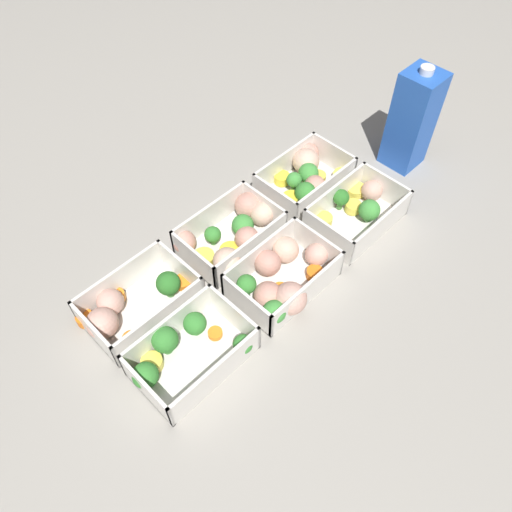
# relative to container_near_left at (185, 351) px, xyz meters

# --- Properties ---
(ground_plane) EXTENTS (4.00, 4.00, 0.00)m
(ground_plane) POSITION_rel_container_near_left_xyz_m (0.19, 0.05, -0.02)
(ground_plane) COLOR gray
(container_near_left) EXTENTS (0.17, 0.11, 0.06)m
(container_near_left) POSITION_rel_container_near_left_xyz_m (0.00, 0.00, 0.00)
(container_near_left) COLOR silver
(container_near_left) RESTS_ON ground_plane
(container_near_center) EXTENTS (0.18, 0.13, 0.06)m
(container_near_center) POSITION_rel_container_near_left_xyz_m (0.19, -0.01, 0.00)
(container_near_center) COLOR silver
(container_near_center) RESTS_ON ground_plane
(container_near_right) EXTENTS (0.17, 0.11, 0.06)m
(container_near_right) POSITION_rel_container_near_left_xyz_m (0.39, -0.00, -0.00)
(container_near_right) COLOR silver
(container_near_right) RESTS_ON ground_plane
(container_far_left) EXTENTS (0.19, 0.11, 0.06)m
(container_far_left) POSITION_rel_container_near_left_xyz_m (-0.01, 0.12, -0.00)
(container_far_left) COLOR silver
(container_far_left) RESTS_ON ground_plane
(container_far_center) EXTENTS (0.19, 0.14, 0.06)m
(container_far_center) POSITION_rel_container_near_left_xyz_m (0.20, 0.11, -0.00)
(container_far_center) COLOR silver
(container_far_center) RESTS_ON ground_plane
(container_far_right) EXTENTS (0.17, 0.13, 0.06)m
(container_far_right) POSITION_rel_container_near_left_xyz_m (0.39, 0.12, -0.00)
(container_far_right) COLOR silver
(container_far_right) RESTS_ON ground_plane
(juice_carton) EXTENTS (0.07, 0.07, 0.20)m
(juice_carton) POSITION_rel_container_near_left_xyz_m (0.57, 0.03, 0.07)
(juice_carton) COLOR blue
(juice_carton) RESTS_ON ground_plane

